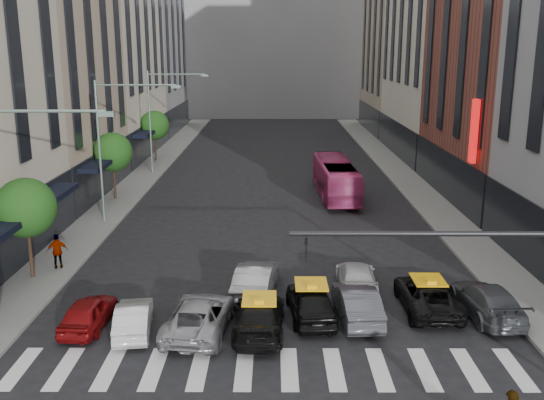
{
  "coord_description": "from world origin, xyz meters",
  "views": [
    {
      "loc": [
        0.06,
        -17.87,
        11.04
      ],
      "look_at": [
        -0.04,
        10.21,
        4.0
      ],
      "focal_mm": 40.0,
      "sensor_mm": 36.0,
      "label": 1
    }
  ],
  "objects_px": {
    "streetlamp_mid": "(114,133)",
    "taxi_center": "(311,301)",
    "taxi_left": "(259,316)",
    "pedestrian_far": "(58,251)",
    "bus": "(336,178)",
    "car_red": "(88,313)",
    "streetlamp_near": "(3,191)",
    "streetlamp_far": "(160,108)",
    "car_white_front": "(134,318)"
  },
  "relations": [
    {
      "from": "streetlamp_mid",
      "to": "taxi_center",
      "type": "distance_m",
      "value": 19.16
    },
    {
      "from": "taxi_left",
      "to": "pedestrian_far",
      "type": "distance_m",
      "value": 12.46
    },
    {
      "from": "bus",
      "to": "taxi_left",
      "type": "bearing_deg",
      "value": 74.83
    },
    {
      "from": "car_red",
      "to": "streetlamp_near",
      "type": "bearing_deg",
      "value": 20.34
    },
    {
      "from": "streetlamp_near",
      "to": "streetlamp_mid",
      "type": "bearing_deg",
      "value": 90.0
    },
    {
      "from": "streetlamp_far",
      "to": "car_red",
      "type": "height_order",
      "value": "streetlamp_far"
    },
    {
      "from": "streetlamp_far",
      "to": "taxi_left",
      "type": "relative_size",
      "value": 1.85
    },
    {
      "from": "streetlamp_far",
      "to": "bus",
      "type": "bearing_deg",
      "value": -30.81
    },
    {
      "from": "car_white_front",
      "to": "taxi_center",
      "type": "height_order",
      "value": "taxi_center"
    },
    {
      "from": "car_white_front",
      "to": "bus",
      "type": "height_order",
      "value": "bus"
    },
    {
      "from": "taxi_center",
      "to": "streetlamp_mid",
      "type": "bearing_deg",
      "value": -55.98
    },
    {
      "from": "car_white_front",
      "to": "taxi_left",
      "type": "relative_size",
      "value": 0.78
    },
    {
      "from": "car_white_front",
      "to": "taxi_left",
      "type": "xyz_separation_m",
      "value": [
        5.02,
        0.05,
        0.08
      ]
    },
    {
      "from": "streetlamp_near",
      "to": "taxi_center",
      "type": "relative_size",
      "value": 2.03
    },
    {
      "from": "streetlamp_far",
      "to": "pedestrian_far",
      "type": "xyz_separation_m",
      "value": [
        -0.89,
        -24.77,
        -4.85
      ]
    },
    {
      "from": "car_red",
      "to": "taxi_left",
      "type": "bearing_deg",
      "value": -179.84
    },
    {
      "from": "car_red",
      "to": "taxi_left",
      "type": "relative_size",
      "value": 0.78
    },
    {
      "from": "streetlamp_mid",
      "to": "streetlamp_far",
      "type": "xyz_separation_m",
      "value": [
        0.0,
        16.0,
        0.0
      ]
    },
    {
      "from": "pedestrian_far",
      "to": "car_red",
      "type": "bearing_deg",
      "value": 101.01
    },
    {
      "from": "car_red",
      "to": "taxi_center",
      "type": "height_order",
      "value": "taxi_center"
    },
    {
      "from": "taxi_left",
      "to": "bus",
      "type": "height_order",
      "value": "bus"
    },
    {
      "from": "bus",
      "to": "pedestrian_far",
      "type": "xyz_separation_m",
      "value": [
        -15.67,
        -15.95,
        -0.4
      ]
    },
    {
      "from": "streetlamp_mid",
      "to": "car_red",
      "type": "xyz_separation_m",
      "value": [
        2.57,
        -15.22,
        -5.26
      ]
    },
    {
      "from": "car_white_front",
      "to": "bus",
      "type": "distance_m",
      "value": 25.06
    },
    {
      "from": "taxi_left",
      "to": "bus",
      "type": "bearing_deg",
      "value": -101.44
    },
    {
      "from": "streetlamp_near",
      "to": "taxi_left",
      "type": "xyz_separation_m",
      "value": [
        9.52,
        0.39,
        -5.2
      ]
    },
    {
      "from": "pedestrian_far",
      "to": "streetlamp_near",
      "type": "bearing_deg",
      "value": 79.8
    },
    {
      "from": "streetlamp_mid",
      "to": "car_white_front",
      "type": "bearing_deg",
      "value": -73.96
    },
    {
      "from": "taxi_left",
      "to": "bus",
      "type": "xyz_separation_m",
      "value": [
        5.27,
        22.79,
        0.74
      ]
    },
    {
      "from": "car_red",
      "to": "streetlamp_far",
      "type": "bearing_deg",
      "value": -81.91
    },
    {
      "from": "streetlamp_near",
      "to": "taxi_center",
      "type": "height_order",
      "value": "streetlamp_near"
    },
    {
      "from": "bus",
      "to": "pedestrian_far",
      "type": "height_order",
      "value": "bus"
    },
    {
      "from": "car_red",
      "to": "car_white_front",
      "type": "height_order",
      "value": "car_red"
    },
    {
      "from": "car_red",
      "to": "bus",
      "type": "relative_size",
      "value": 0.36
    },
    {
      "from": "taxi_left",
      "to": "taxi_center",
      "type": "height_order",
      "value": "taxi_center"
    },
    {
      "from": "car_white_front",
      "to": "streetlamp_mid",
      "type": "bearing_deg",
      "value": -81.7
    },
    {
      "from": "streetlamp_far",
      "to": "pedestrian_far",
      "type": "relative_size",
      "value": 5.0
    },
    {
      "from": "streetlamp_far",
      "to": "car_red",
      "type": "xyz_separation_m",
      "value": [
        2.57,
        -31.22,
        -5.26
      ]
    },
    {
      "from": "streetlamp_mid",
      "to": "car_red",
      "type": "distance_m",
      "value": 16.3
    },
    {
      "from": "streetlamp_near",
      "to": "taxi_left",
      "type": "distance_m",
      "value": 10.86
    },
    {
      "from": "streetlamp_mid",
      "to": "car_white_front",
      "type": "height_order",
      "value": "streetlamp_mid"
    },
    {
      "from": "streetlamp_mid",
      "to": "pedestrian_far",
      "type": "distance_m",
      "value": 10.06
    },
    {
      "from": "streetlamp_near",
      "to": "bus",
      "type": "distance_m",
      "value": 27.86
    },
    {
      "from": "car_white_front",
      "to": "pedestrian_far",
      "type": "bearing_deg",
      "value": -59.71
    },
    {
      "from": "streetlamp_far",
      "to": "car_white_front",
      "type": "distance_m",
      "value": 32.41
    },
    {
      "from": "car_white_front",
      "to": "taxi_center",
      "type": "distance_m",
      "value": 7.27
    },
    {
      "from": "streetlamp_far",
      "to": "streetlamp_mid",
      "type": "bearing_deg",
      "value": -90.0
    },
    {
      "from": "car_red",
      "to": "car_white_front",
      "type": "distance_m",
      "value": 1.98
    },
    {
      "from": "streetlamp_mid",
      "to": "streetlamp_far",
      "type": "distance_m",
      "value": 16.0
    },
    {
      "from": "streetlamp_far",
      "to": "pedestrian_far",
      "type": "height_order",
      "value": "streetlamp_far"
    }
  ]
}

